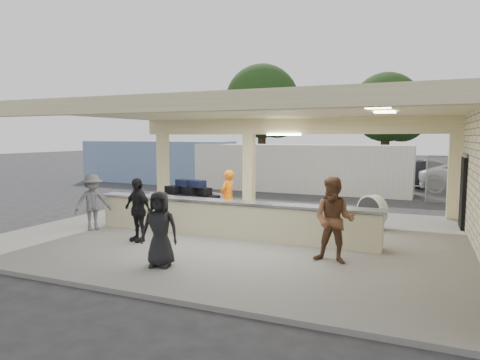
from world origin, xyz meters
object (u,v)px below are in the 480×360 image
at_px(luggage_cart, 188,198).
at_px(baggage_handler, 228,197).
at_px(passenger_c, 93,202).
at_px(container_white, 299,168).
at_px(passenger_b, 138,210).
at_px(container_blue, 157,162).
at_px(baggage_counter, 228,219).
at_px(drum_fan, 372,211).
at_px(car_dark, 435,174).
at_px(passenger_a, 334,220).
at_px(passenger_d, 160,229).

relative_size(luggage_cart, baggage_handler, 1.49).
distance_m(passenger_c, container_white, 12.20).
bearing_deg(passenger_b, container_blue, 138.21).
height_order(baggage_counter, drum_fan, drum_fan).
height_order(baggage_handler, car_dark, baggage_handler).
height_order(baggage_counter, container_white, container_white).
height_order(baggage_counter, container_blue, container_blue).
relative_size(baggage_counter, passenger_a, 4.43).
height_order(passenger_a, passenger_d, passenger_a).
distance_m(drum_fan, passenger_a, 3.81).
bearing_deg(luggage_cart, car_dark, 76.10).
relative_size(baggage_counter, passenger_d, 5.18).
height_order(baggage_handler, container_white, container_white).
bearing_deg(container_blue, car_dark, 14.75).
xyz_separation_m(car_dark, container_blue, (-15.70, -3.30, 0.50)).
distance_m(drum_fan, container_blue, 16.55).
distance_m(passenger_c, container_blue, 13.98).
bearing_deg(baggage_handler, passenger_b, -11.27).
xyz_separation_m(luggage_cart, passenger_b, (0.38, -3.23, 0.13)).
height_order(luggage_cart, car_dark, car_dark).
distance_m(passenger_c, car_dark, 18.43).
xyz_separation_m(baggage_handler, passenger_c, (-3.26, -2.29, -0.03)).
bearing_deg(car_dark, baggage_handler, 155.50).
height_order(passenger_b, passenger_d, passenger_b).
bearing_deg(container_white, passenger_a, -70.14).
bearing_deg(drum_fan, luggage_cart, -139.44).
height_order(baggage_handler, passenger_b, baggage_handler).
bearing_deg(baggage_counter, baggage_handler, 115.20).
xyz_separation_m(passenger_c, passenger_d, (3.77, -2.22, -0.02)).
bearing_deg(luggage_cart, passenger_d, -49.49).
relative_size(container_white, container_blue, 1.14).
xyz_separation_m(baggage_handler, container_blue, (-9.49, 10.22, 0.33)).
bearing_deg(luggage_cart, drum_fan, 22.87).
distance_m(passenger_b, passenger_c, 2.11).
relative_size(baggage_handler, passenger_c, 1.03).
relative_size(luggage_cart, passenger_a, 1.36).
xyz_separation_m(passenger_a, container_blue, (-13.29, 13.04, 0.24)).
relative_size(drum_fan, container_blue, 0.10).
distance_m(passenger_a, car_dark, 16.52).
bearing_deg(passenger_c, baggage_counter, -48.27).
bearing_deg(baggage_counter, passenger_a, -23.44).
bearing_deg(container_white, luggage_cart, -96.46).
height_order(luggage_cart, drum_fan, luggage_cart).
bearing_deg(passenger_d, passenger_b, 122.07).
bearing_deg(luggage_cart, passenger_c, -105.34).
height_order(baggage_handler, container_blue, container_blue).
distance_m(baggage_handler, passenger_d, 4.54).
xyz_separation_m(baggage_counter, car_dark, (5.51, 15.00, 0.18)).
xyz_separation_m(luggage_cart, baggage_handler, (1.62, -0.33, 0.15)).
bearing_deg(passenger_a, baggage_handler, 147.06).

